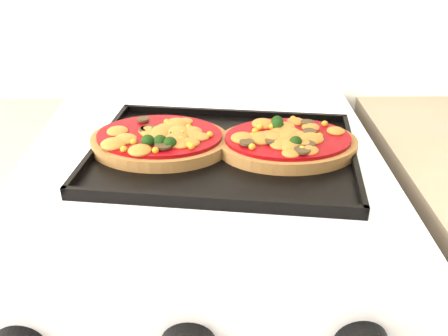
{
  "coord_description": "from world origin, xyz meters",
  "views": [
    {
      "loc": [
        -0.0,
        0.99,
        1.29
      ],
      "look_at": [
        0.01,
        1.65,
        0.92
      ],
      "focal_mm": 40.0,
      "sensor_mm": 36.0,
      "label": 1
    }
  ],
  "objects": [
    {
      "name": "pizza_left",
      "position": [
        -0.1,
        1.72,
        0.94
      ],
      "size": [
        0.24,
        0.19,
        0.03
      ],
      "primitive_type": null,
      "rotation": [
        0.0,
        0.0,
        -0.09
      ],
      "color": "olive",
      "rests_on": "baking_tray"
    },
    {
      "name": "baking_tray",
      "position": [
        0.01,
        1.7,
        0.92
      ],
      "size": [
        0.46,
        0.36,
        0.02
      ],
      "primitive_type": "cube",
      "rotation": [
        0.0,
        0.0,
        -0.13
      ],
      "color": "black",
      "rests_on": "stove"
    },
    {
      "name": "control_panel",
      "position": [
        -0.02,
        1.39,
        0.85
      ],
      "size": [
        0.6,
        0.02,
        0.09
      ],
      "primitive_type": "cube",
      "color": "silver",
      "rests_on": "stove"
    },
    {
      "name": "pizza_right",
      "position": [
        0.11,
        1.71,
        0.94
      ],
      "size": [
        0.23,
        0.17,
        0.03
      ],
      "primitive_type": null,
      "rotation": [
        0.0,
        0.0,
        0.03
      ],
      "color": "olive",
      "rests_on": "baking_tray"
    }
  ]
}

